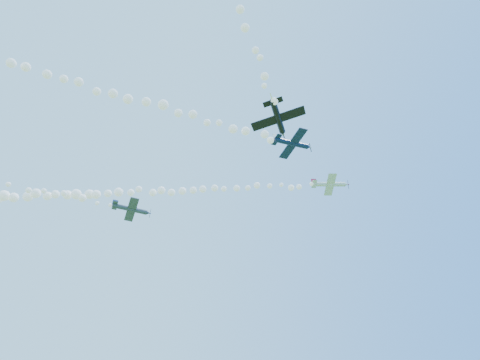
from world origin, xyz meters
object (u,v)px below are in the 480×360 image
object	(u,v)px
plane_navy	(293,143)
plane_grey	(131,209)
plane_black	(278,118)
plane_white	(330,184)

from	to	relation	value
plane_navy	plane_grey	bearing A→B (deg)	139.28
plane_navy	plane_black	bearing A→B (deg)	-128.31
plane_grey	plane_black	distance (m)	32.91
plane_navy	plane_white	bearing A→B (deg)	39.72
plane_navy	plane_black	size ratio (longest dim) A/B	1.17
plane_white	plane_black	xyz separation A→B (m)	(-24.84, -25.28, -14.15)
plane_white	plane_navy	distance (m)	23.00
plane_white	plane_grey	size ratio (longest dim) A/B	1.16
plane_grey	plane_black	bearing A→B (deg)	-64.43
plane_white	plane_black	bearing A→B (deg)	-110.98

